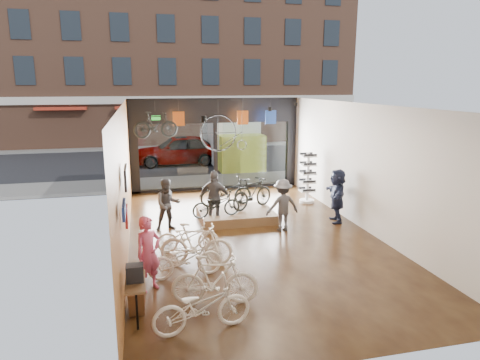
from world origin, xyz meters
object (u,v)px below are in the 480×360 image
object	(u,v)px
display_bike_left	(216,204)
customer_1	(168,204)
customer_5	(337,196)
sunglasses_rack	(307,178)
floor_bike_2	(185,259)
floor_bike_3	(196,244)
display_bike_right	(226,192)
customer_0	(149,254)
floor_bike_0	(202,307)
display_bike_mid	(252,193)
floor_bike_1	(215,280)
penny_farthing	(226,134)
customer_3	(283,205)
hung_bike	(156,125)
street_car	(179,150)
floor_bike_4	(188,236)
box_truck	(233,141)
customer_2	(215,198)
display_platform	(236,215)

from	to	relation	value
display_bike_left	customer_1	size ratio (longest dim) A/B	0.97
customer_5	sunglasses_rack	world-z (taller)	sunglasses_rack
floor_bike_2	floor_bike_3	xyz separation A→B (m)	(0.34, 0.63, 0.09)
floor_bike_2	sunglasses_rack	distance (m)	7.44
floor_bike_2	display_bike_left	distance (m)	3.68
display_bike_right	customer_0	world-z (taller)	customer_0
floor_bike_0	display_bike_mid	xyz separation A→B (m)	(2.61, 6.34, 0.35)
floor_bike_2	floor_bike_1	bearing A→B (deg)	-166.17
display_bike_right	customer_0	bearing A→B (deg)	146.84
sunglasses_rack	penny_farthing	xyz separation A→B (m)	(-2.82, 1.35, 1.55)
customer_3	hung_bike	xyz separation A→B (m)	(-3.51, 3.92, 2.13)
customer_3	customer_5	bearing A→B (deg)	-172.32
sunglasses_rack	customer_5	bearing A→B (deg)	-103.98
floor_bike_0	sunglasses_rack	size ratio (longest dim) A/B	0.95
customer_0	sunglasses_rack	bearing A→B (deg)	11.33
street_car	customer_0	xyz separation A→B (m)	(-1.99, -14.72, -0.00)
floor_bike_4	customer_3	bearing A→B (deg)	-66.32
floor_bike_2	customer_0	xyz separation A→B (m)	(-0.81, -0.43, 0.37)
box_truck	customer_5	bearing A→B (deg)	-83.52
floor_bike_3	customer_3	size ratio (longest dim) A/B	1.12
box_truck	customer_0	bearing A→B (deg)	-109.40
floor_bike_3	customer_2	size ratio (longest dim) A/B	1.03
penny_farthing	display_platform	bearing A→B (deg)	-94.86
floor_bike_2	penny_farthing	bearing A→B (deg)	-23.20
customer_5	display_platform	bearing A→B (deg)	-91.33
sunglasses_rack	box_truck	bearing A→B (deg)	82.86
floor_bike_2	sunglasses_rack	xyz separation A→B (m)	(5.14, 5.37, 0.50)
display_bike_right	hung_bike	bearing A→B (deg)	44.52
floor_bike_2	customer_5	size ratio (longest dim) A/B	0.98
sunglasses_rack	floor_bike_1	bearing A→B (deg)	-140.00
floor_bike_3	customer_3	world-z (taller)	customer_3
display_bike_mid	customer_0	size ratio (longest dim) A/B	1.06
display_platform	display_bike_right	world-z (taller)	display_bike_right
floor_bike_2	sunglasses_rack	bearing A→B (deg)	-47.92
display_bike_mid	customer_5	xyz separation A→B (m)	(2.52, -1.09, 0.05)
display_platform	customer_0	distance (m)	5.28
box_truck	customer_5	xyz separation A→B (m)	(1.17, -10.31, -0.50)
box_truck	hung_bike	world-z (taller)	hung_bike
customer_2	sunglasses_rack	bearing A→B (deg)	-130.12
customer_0	customer_3	xyz separation A→B (m)	(4.03, 3.00, -0.03)
street_car	display_bike_left	distance (m)	10.87
display_bike_left	sunglasses_rack	world-z (taller)	sunglasses_rack
floor_bike_3	display_bike_right	xyz separation A→B (m)	(1.55, 3.99, 0.24)
street_car	display_bike_left	size ratio (longest dim) A/B	3.13
floor_bike_2	penny_farthing	xyz separation A→B (m)	(2.32, 6.72, 2.05)
floor_bike_1	customer_1	world-z (taller)	customer_1
street_car	customer_2	world-z (taller)	customer_2
floor_bike_1	display_bike_mid	bearing A→B (deg)	-11.70
floor_bike_0	penny_farthing	bearing A→B (deg)	-20.92
floor_bike_2	customer_5	distance (m)	6.00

